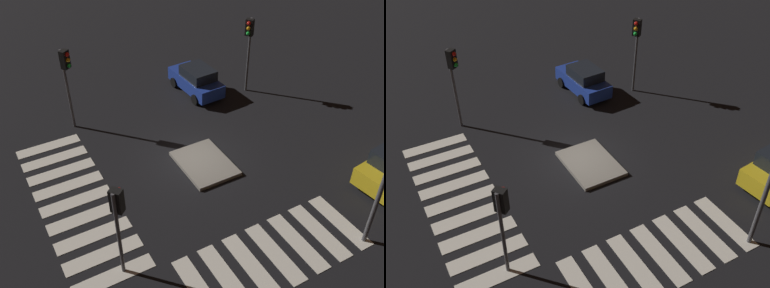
% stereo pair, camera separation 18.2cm
% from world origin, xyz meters
% --- Properties ---
extents(ground_plane, '(80.00, 80.00, 0.00)m').
position_xyz_m(ground_plane, '(0.00, 0.00, 0.00)').
color(ground_plane, black).
extents(traffic_island, '(3.12, 2.34, 0.18)m').
position_xyz_m(traffic_island, '(0.63, 0.36, 0.09)').
color(traffic_island, gray).
rests_on(traffic_island, ground).
extents(car_blue, '(4.00, 2.03, 1.71)m').
position_xyz_m(car_blue, '(-5.65, 3.48, 0.84)').
color(car_blue, '#1E389E').
rests_on(car_blue, ground).
extents(traffic_light_west, '(0.54, 0.53, 4.65)m').
position_xyz_m(traffic_light_west, '(-4.26, 6.14, 3.52)').
color(traffic_light_west, '#47474C').
rests_on(traffic_light_west, ground).
extents(traffic_light_east, '(0.54, 0.53, 4.03)m').
position_xyz_m(traffic_light_east, '(4.45, -5.42, 3.06)').
color(traffic_light_east, '#47474C').
rests_on(traffic_light_east, ground).
extents(traffic_light_south, '(0.53, 0.54, 4.58)m').
position_xyz_m(traffic_light_south, '(-5.60, -4.13, 3.47)').
color(traffic_light_south, '#47474C').
rests_on(traffic_light_south, ground).
extents(crosswalk_near, '(9.90, 3.20, 0.02)m').
position_xyz_m(crosswalk_near, '(0.00, -5.97, 0.01)').
color(crosswalk_near, silver).
rests_on(crosswalk_near, ground).
extents(crosswalk_side, '(3.20, 7.60, 0.02)m').
position_xyz_m(crosswalk_side, '(6.71, 0.00, 0.01)').
color(crosswalk_side, silver).
rests_on(crosswalk_side, ground).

